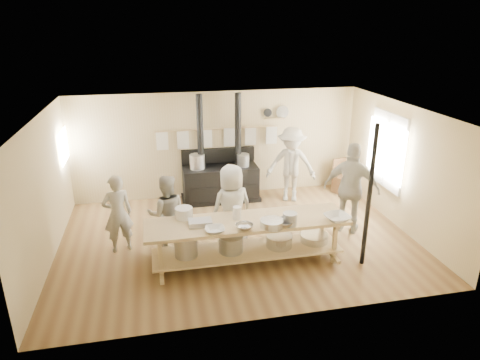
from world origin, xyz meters
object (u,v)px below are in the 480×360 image
(cook_far_left, at_px, (118,214))
(chair, at_px, (342,182))
(prep_table, at_px, (247,237))
(cook_left, at_px, (167,214))
(cook_center, at_px, (232,208))
(cook_right, at_px, (351,189))
(cook_by_window, at_px, (291,165))
(roasting_pan, at_px, (200,223))
(stove, at_px, (220,179))

(cook_far_left, xyz_separation_m, chair, (5.43, 1.93, -0.51))
(prep_table, relative_size, cook_left, 2.38)
(cook_center, xyz_separation_m, cook_right, (2.52, 0.20, 0.11))
(cook_left, distance_m, cook_by_window, 3.57)
(cook_far_left, bearing_deg, cook_left, 154.04)
(cook_right, bearing_deg, cook_center, 38.79)
(cook_center, height_order, chair, cook_center)
(cook_far_left, distance_m, roasting_pan, 1.73)
(stove, height_order, cook_right, stove)
(stove, height_order, chair, stove)
(chair, bearing_deg, cook_far_left, -176.57)
(stove, bearing_deg, cook_right, -43.31)
(chair, bearing_deg, stove, 161.11)
(cook_center, bearing_deg, stove, -109.14)
(stove, distance_m, roasting_pan, 3.16)
(cook_right, distance_m, chair, 2.33)
(prep_table, xyz_separation_m, chair, (3.15, 2.87, -0.27))
(cook_left, bearing_deg, prep_table, 151.59)
(cook_far_left, bearing_deg, cook_center, 154.97)
(cook_by_window, bearing_deg, roasting_pan, -113.81)
(cook_right, bearing_deg, cook_left, 34.60)
(cook_by_window, height_order, roasting_pan, cook_by_window)
(cook_right, distance_m, roasting_pan, 3.29)
(cook_center, bearing_deg, cook_left, -23.69)
(cook_far_left, relative_size, cook_right, 0.80)
(cook_right, bearing_deg, roasting_pan, 48.51)
(stove, xyz_separation_m, cook_far_left, (-2.27, -2.08, 0.24))
(stove, height_order, cook_center, stove)
(cook_right, bearing_deg, stove, -9.00)
(cook_center, xyz_separation_m, chair, (3.31, 2.27, -0.59))
(roasting_pan, bearing_deg, cook_left, 124.63)
(cook_far_left, relative_size, roasting_pan, 3.80)
(roasting_pan, bearing_deg, prep_table, 0.61)
(roasting_pan, bearing_deg, chair, 35.84)
(cook_by_window, bearing_deg, cook_left, -129.04)
(cook_far_left, relative_size, cook_center, 0.91)
(roasting_pan, bearing_deg, cook_far_left, 146.80)
(cook_left, bearing_deg, cook_by_window, -147.49)
(chair, bearing_deg, cook_by_window, 172.90)
(cook_center, bearing_deg, chair, -160.94)
(prep_table, height_order, cook_by_window, cook_by_window)
(cook_by_window, relative_size, roasting_pan, 4.54)
(cook_right, bearing_deg, chair, -76.74)
(prep_table, distance_m, cook_center, 0.70)
(stove, relative_size, chair, 3.01)
(prep_table, height_order, cook_center, cook_center)
(stove, relative_size, cook_left, 1.72)
(cook_left, bearing_deg, cook_far_left, -8.82)
(cook_far_left, xyz_separation_m, cook_by_window, (3.94, 1.69, 0.15))
(cook_far_left, bearing_deg, stove, -153.51)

